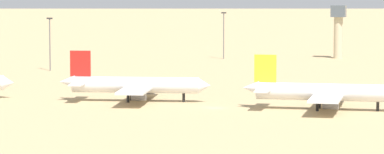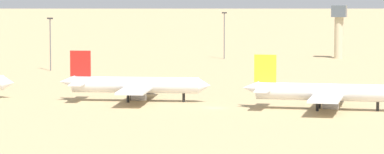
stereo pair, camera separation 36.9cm
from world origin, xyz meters
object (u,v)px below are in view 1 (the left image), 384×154
parked_jet_red_2 (134,85)px  light_pole_mid (50,40)px  light_pole_west (224,32)px  parked_jet_yellow_3 (323,92)px  control_tower (338,26)px

parked_jet_red_2 → light_pole_mid: 88.96m
light_pole_west → light_pole_mid: light_pole_west is taller
parked_jet_red_2 → parked_jet_yellow_3: parked_jet_yellow_3 is taller
parked_jet_yellow_3 → light_pole_west: 149.26m
parked_jet_yellow_3 → control_tower: control_tower is taller
parked_jet_red_2 → control_tower: (31.36, 146.48, 7.63)m
parked_jet_yellow_3 → light_pole_mid: bearing=138.7°
parked_jet_yellow_3 → light_pole_west: light_pole_west is taller
control_tower → light_pole_west: size_ratio=1.14×
parked_jet_red_2 → control_tower: size_ratio=1.88×
light_pole_west → parked_jet_yellow_3: bearing=-69.2°
light_pole_west → control_tower: bearing=17.3°
parked_jet_red_2 → parked_jet_yellow_3: size_ratio=0.99×
control_tower → light_pole_west: control_tower is taller
control_tower → light_pole_mid: 109.45m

